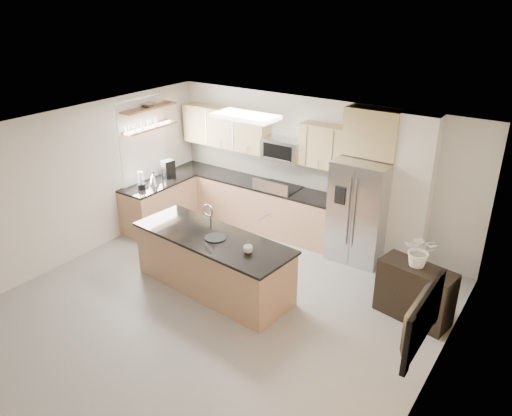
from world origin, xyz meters
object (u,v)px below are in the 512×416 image
Objects in this scene: cup at (248,249)px; bowl at (148,104)px; blender at (141,181)px; coffee_maker at (168,169)px; island at (213,262)px; kettle at (153,179)px; refrigerator at (360,211)px; platter at (215,238)px; range at (278,210)px; television at (413,316)px; credenza at (415,292)px; microwave at (283,150)px; flower_vase at (421,243)px.

bowl is (-3.20, 1.38, 1.42)m from cup.
coffee_maker is at bearing 91.56° from blender.
coffee_maker is (-2.30, 1.49, 0.63)m from island.
blender is 1.19× the size of kettle.
bowl reaches higher than refrigerator.
blender is at bearing 161.78° from platter.
range is at bearing 19.39° from coffee_maker.
television is (3.51, -3.12, 0.88)m from range.
cup is (0.95, -2.33, 0.49)m from range.
blender is at bearing 166.91° from island.
blender reaches higher than range.
cup is at bearing -67.95° from range.
refrigerator is 13.05× the size of cup.
credenza is (2.83, 1.00, -0.04)m from island.
kettle is at bearing -146.55° from microwave.
blender is at bearing -166.64° from credenza.
microwave is at bearing 174.14° from refrigerator.
island is 3.37m from bowl.
range is 3.33× the size of coffee_maker.
cup is at bearing -27.70° from coffee_maker.
coffee_maker reaches higher than platter.
flower_vase is at bearing -2.67° from bowl.
refrigerator is at bearing 13.12° from bowl.
refrigerator is 2.40m from cup.
island is 9.64× the size of kettle.
island reaches higher than blender.
range is 2.30m from coffee_maker.
bowl reaches higher than television.
platter is at bearing -18.22° from blender.
island is 3.53m from television.
kettle is at bearing -48.70° from bowl.
island is 7.86× the size of coffee_maker.
flower_vase is at bearing -5.21° from coffee_maker.
credenza is 2.16m from television.
television is (2.56, -0.79, 0.39)m from cup.
island is 8.03× the size of bowl.
refrigerator is 4.28m from bowl.
television reaches higher than kettle.
platter is at bearing -83.10° from microwave.
bowl reaches higher than coffee_maker.
microwave is 1.82m from refrigerator.
refrigerator is 1.65× the size of television.
microwave is 1.06× the size of flower_vase.
bowl reaches higher than microwave.
island is at bearing -84.62° from range.
microwave is 2.29× the size of blender.
blender is 0.99× the size of bowl.
television is (5.76, -2.16, -1.03)m from bowl.
refrigerator is (1.66, -0.05, 0.42)m from range.
kettle reaches higher than credenza.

